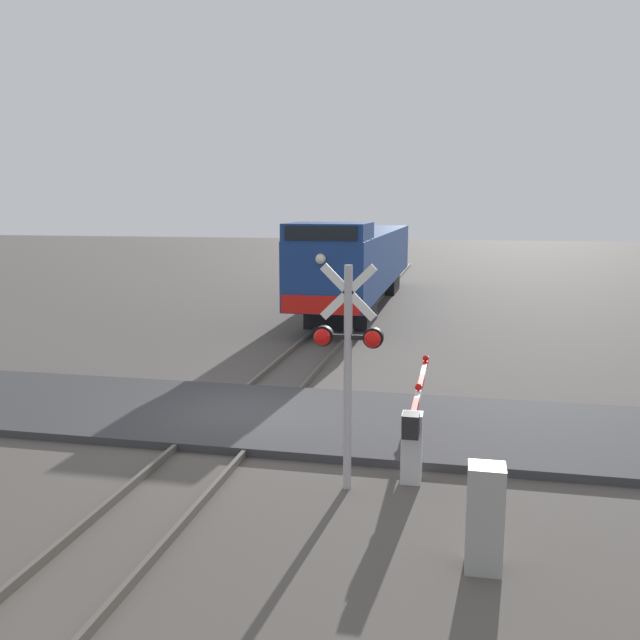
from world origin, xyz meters
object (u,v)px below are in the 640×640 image
at_px(locomotive, 360,261).
at_px(crossing_gate, 414,426).
at_px(crossing_signal, 348,353).
at_px(utility_cabinet, 485,518).

distance_m(locomotive, crossing_gate, 20.25).
relative_size(locomotive, crossing_gate, 3.65).
height_order(crossing_signal, utility_cabinet, crossing_signal).
xyz_separation_m(locomotive, utility_cabinet, (5.13, -23.11, -1.43)).
distance_m(crossing_gate, utility_cabinet, 3.50).
bearing_deg(utility_cabinet, locomotive, 102.52).
bearing_deg(utility_cabinet, crossing_gate, 109.42).
relative_size(locomotive, crossing_signal, 4.93).
distance_m(crossing_signal, crossing_gate, 2.18).
height_order(crossing_gate, utility_cabinet, utility_cabinet).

